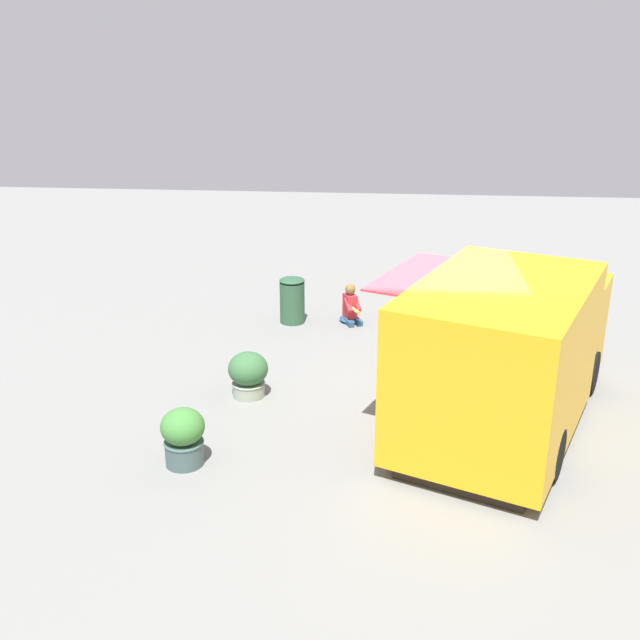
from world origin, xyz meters
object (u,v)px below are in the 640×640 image
food_truck (508,353)px  planter_flowering_near (248,374)px  person_customer (351,307)px  trash_bin (292,300)px  planter_flowering_far (183,436)px

food_truck → planter_flowering_near: size_ratio=7.25×
person_customer → planter_flowering_near: bearing=68.7°
person_customer → trash_bin: trash_bin is taller
food_truck → trash_bin: (3.93, -4.22, -0.66)m
planter_flowering_far → trash_bin: size_ratio=0.85×
person_customer → planter_flowering_far: (1.98, 6.09, 0.11)m
food_truck → planter_flowering_near: bearing=-7.0°
person_customer → trash_bin: bearing=5.8°
person_customer → planter_flowering_far: person_customer is taller
trash_bin → planter_flowering_near: bearing=86.3°
person_customer → planter_flowering_far: bearing=72.0°
food_truck → trash_bin: food_truck is taller
person_customer → trash_bin: (1.25, 0.13, 0.17)m
person_customer → planter_flowering_far: 6.41m
planter_flowering_far → planter_flowering_near: bearing=-102.1°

